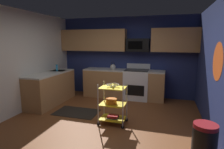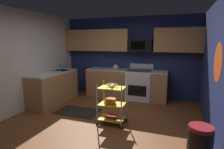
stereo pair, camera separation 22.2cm
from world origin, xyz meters
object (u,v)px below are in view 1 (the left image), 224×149
oven_range (137,84)px  kettle (113,67)px  microwave (138,45)px  fruit_bowl (113,85)px  book_stack (113,117)px  mixing_bowl_large (111,101)px  dish_soap_bottle (57,68)px  rolling_cart (113,104)px  trash_can (204,146)px

oven_range → kettle: (-0.78, -0.00, 0.52)m
oven_range → microwave: microwave is taller
fruit_bowl → book_stack: bearing=0.0°
mixing_bowl_large → kettle: (-0.55, 2.00, 0.48)m
fruit_bowl → kettle: 2.08m
microwave → dish_soap_bottle: 2.60m
fruit_bowl → mixing_bowl_large: 0.36m
book_stack → kettle: (-0.58, 2.00, 0.84)m
oven_range → kettle: bearing=-179.7°
mixing_bowl_large → kettle: size_ratio=0.95×
rolling_cart → trash_can: rolling_cart is taller
mixing_bowl_large → kettle: bearing=105.4°
oven_range → kettle: size_ratio=4.17×
oven_range → microwave: size_ratio=1.57×
fruit_bowl → dish_soap_bottle: dish_soap_bottle is taller
dish_soap_bottle → book_stack: bearing=-28.3°
trash_can → kettle: bearing=126.7°
kettle → trash_can: size_ratio=0.40×
rolling_cart → dish_soap_bottle: bearing=151.7°
kettle → trash_can: 3.83m
microwave → fruit_bowl: microwave is taller
rolling_cart → trash_can: (1.67, -1.02, -0.13)m
dish_soap_bottle → trash_can: size_ratio=0.30×
microwave → trash_can: (1.47, -3.13, -1.37)m
book_stack → fruit_bowl: bearing=0.0°
rolling_cart → kettle: (-0.58, 2.00, 0.54)m
dish_soap_bottle → microwave: bearing=22.6°
book_stack → mixing_bowl_large: bearing=-180.0°
book_stack → kettle: kettle is taller
oven_range → book_stack: (-0.20, -2.00, -0.32)m
mixing_bowl_large → dish_soap_bottle: bearing=151.3°
rolling_cart → dish_soap_bottle: 2.47m
oven_range → rolling_cart: bearing=-95.7°
fruit_bowl → mixing_bowl_large: fruit_bowl is taller
rolling_cart → book_stack: size_ratio=3.66×
oven_range → fruit_bowl: size_ratio=4.04×
rolling_cart → book_stack: bearing=-161.6°
mixing_bowl_large → fruit_bowl: bearing=0.0°
book_stack → oven_range: bearing=84.3°
oven_range → book_stack: 2.04m
book_stack → kettle: size_ratio=0.95×
mixing_bowl_large → trash_can: size_ratio=0.38×
mixing_bowl_large → rolling_cart: bearing=0.0°
kettle → dish_soap_bottle: bearing=-150.8°
oven_range → microwave: bearing=90.3°
fruit_bowl → trash_can: bearing=-31.6°
mixing_bowl_large → book_stack: 0.37m
microwave → dish_soap_bottle: size_ratio=3.50×
microwave → rolling_cart: size_ratio=0.77×
book_stack → trash_can: 1.96m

